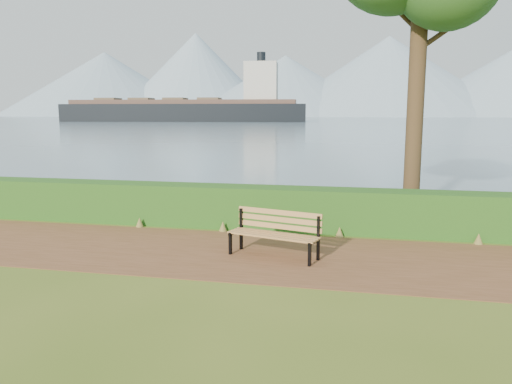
# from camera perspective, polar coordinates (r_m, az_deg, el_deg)

# --- Properties ---
(ground) EXTENTS (140.00, 140.00, 0.00)m
(ground) POSITION_cam_1_polar(r_m,az_deg,el_deg) (9.57, -0.77, -7.65)
(ground) COLOR #445E1B
(ground) RESTS_ON ground
(path) EXTENTS (40.00, 3.40, 0.01)m
(path) POSITION_cam_1_polar(r_m,az_deg,el_deg) (9.85, -0.38, -7.14)
(path) COLOR brown
(path) RESTS_ON ground
(hedge) EXTENTS (32.00, 0.85, 1.00)m
(hedge) POSITION_cam_1_polar(r_m,az_deg,el_deg) (11.93, 2.00, -1.83)
(hedge) COLOR #1D4C15
(hedge) RESTS_ON ground
(water) EXTENTS (700.00, 510.00, 0.00)m
(water) POSITION_cam_1_polar(r_m,az_deg,el_deg) (268.96, 11.73, 8.26)
(water) COLOR slate
(water) RESTS_ON ground
(mountains) EXTENTS (585.00, 190.00, 70.00)m
(mountains) POSITION_cam_1_polar(r_m,az_deg,el_deg) (415.89, 10.73, 12.32)
(mountains) COLOR #7D95A7
(mountains) RESTS_ON ground
(bench) EXTENTS (1.85, 0.98, 0.89)m
(bench) POSITION_cam_1_polar(r_m,az_deg,el_deg) (9.62, 2.25, -4.42)
(bench) COLOR black
(bench) RESTS_ON ground
(cargo_ship) EXTENTS (76.62, 20.15, 23.00)m
(cargo_ship) POSITION_cam_1_polar(r_m,az_deg,el_deg) (158.40, -7.29, 9.21)
(cargo_ship) COLOR black
(cargo_ship) RESTS_ON ground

